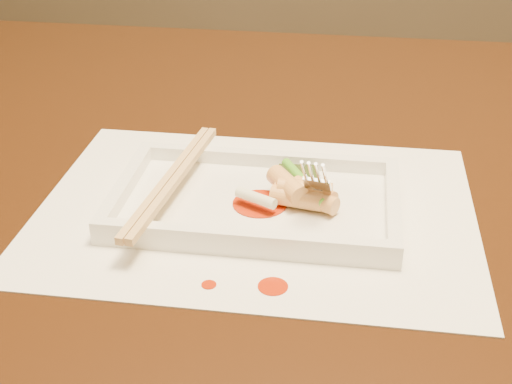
# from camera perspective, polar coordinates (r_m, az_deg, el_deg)

# --- Properties ---
(table) EXTENTS (1.40, 0.90, 0.75)m
(table) POSITION_cam_1_polar(r_m,az_deg,el_deg) (0.80, -3.00, -3.76)
(table) COLOR black
(table) RESTS_ON ground
(placemat) EXTENTS (0.40, 0.30, 0.00)m
(placemat) POSITION_cam_1_polar(r_m,az_deg,el_deg) (0.66, -0.00, -1.42)
(placemat) COLOR white
(placemat) RESTS_ON table
(sauce_splatter_a) EXTENTS (0.02, 0.02, 0.00)m
(sauce_splatter_a) POSITION_cam_1_polar(r_m,az_deg,el_deg) (0.56, 1.36, -7.56)
(sauce_splatter_a) COLOR #B02305
(sauce_splatter_a) RESTS_ON placemat
(sauce_splatter_b) EXTENTS (0.01, 0.01, 0.00)m
(sauce_splatter_b) POSITION_cam_1_polar(r_m,az_deg,el_deg) (0.56, -3.79, -7.41)
(sauce_splatter_b) COLOR #B02305
(sauce_splatter_b) RESTS_ON placemat
(plate_base) EXTENTS (0.26, 0.16, 0.01)m
(plate_base) POSITION_cam_1_polar(r_m,az_deg,el_deg) (0.66, 0.00, -1.06)
(plate_base) COLOR white
(plate_base) RESTS_ON placemat
(plate_rim_far) EXTENTS (0.26, 0.01, 0.01)m
(plate_rim_far) POSITION_cam_1_polar(r_m,az_deg,el_deg) (0.72, 0.85, 2.70)
(plate_rim_far) COLOR white
(plate_rim_far) RESTS_ON plate_base
(plate_rim_near) EXTENTS (0.26, 0.01, 0.01)m
(plate_rim_near) POSITION_cam_1_polar(r_m,az_deg,el_deg) (0.59, -1.03, -3.78)
(plate_rim_near) COLOR white
(plate_rim_near) RESTS_ON plate_base
(plate_rim_left) EXTENTS (0.01, 0.14, 0.01)m
(plate_rim_left) POSITION_cam_1_polar(r_m,az_deg,el_deg) (0.68, -10.43, 0.52)
(plate_rim_left) COLOR white
(plate_rim_left) RESTS_ON plate_base
(plate_rim_right) EXTENTS (0.01, 0.14, 0.01)m
(plate_rim_right) POSITION_cam_1_polar(r_m,az_deg,el_deg) (0.65, 10.92, -1.01)
(plate_rim_right) COLOR white
(plate_rim_right) RESTS_ON plate_base
(veg_piece) EXTENTS (0.04, 0.03, 0.01)m
(veg_piece) POSITION_cam_1_polar(r_m,az_deg,el_deg) (0.68, 3.39, 1.26)
(veg_piece) COLOR black
(veg_piece) RESTS_ON plate_base
(scallion_white) EXTENTS (0.04, 0.03, 0.01)m
(scallion_white) POSITION_cam_1_polar(r_m,az_deg,el_deg) (0.64, -0.00, -0.47)
(scallion_white) COLOR #EAEACC
(scallion_white) RESTS_ON plate_base
(scallion_green) EXTENTS (0.05, 0.08, 0.01)m
(scallion_green) POSITION_cam_1_polar(r_m,az_deg,el_deg) (0.66, 3.85, 0.82)
(scallion_green) COLOR #419818
(scallion_green) RESTS_ON plate_base
(chopstick_a) EXTENTS (0.03, 0.22, 0.01)m
(chopstick_a) POSITION_cam_1_polar(r_m,az_deg,el_deg) (0.66, -7.05, 1.07)
(chopstick_a) COLOR tan
(chopstick_a) RESTS_ON plate_rim_near
(chopstick_b) EXTENTS (0.03, 0.22, 0.01)m
(chopstick_b) POSITION_cam_1_polar(r_m,az_deg,el_deg) (0.66, -6.38, 1.02)
(chopstick_b) COLOR tan
(chopstick_b) RESTS_ON plate_rim_near
(fork) EXTENTS (0.09, 0.10, 0.14)m
(fork) POSITION_cam_1_polar(r_m,az_deg,el_deg) (0.63, 6.56, 5.40)
(fork) COLOR silver
(fork) RESTS_ON plate_base
(sauce_blob_0) EXTENTS (0.05, 0.05, 0.00)m
(sauce_blob_0) POSITION_cam_1_polar(r_m,az_deg,el_deg) (0.65, 0.31, -0.94)
(sauce_blob_0) COLOR #B02305
(sauce_blob_0) RESTS_ON plate_base
(rice_cake_0) EXTENTS (0.05, 0.04, 0.02)m
(rice_cake_0) POSITION_cam_1_polar(r_m,az_deg,el_deg) (0.64, 4.55, -0.51)
(rice_cake_0) COLOR #F1C270
(rice_cake_0) RESTS_ON plate_base
(rice_cake_1) EXTENTS (0.05, 0.04, 0.02)m
(rice_cake_1) POSITION_cam_1_polar(r_m,az_deg,el_deg) (0.65, 4.64, -0.04)
(rice_cake_1) COLOR #F1C270
(rice_cake_1) RESTS_ON plate_base
(rice_cake_2) EXTENTS (0.05, 0.02, 0.02)m
(rice_cake_2) POSITION_cam_1_polar(r_m,az_deg,el_deg) (0.64, 3.94, 0.20)
(rice_cake_2) COLOR #F1C270
(rice_cake_2) RESTS_ON plate_base
(rice_cake_3) EXTENTS (0.05, 0.03, 0.02)m
(rice_cake_3) POSITION_cam_1_polar(r_m,az_deg,el_deg) (0.64, 3.31, -0.48)
(rice_cake_3) COLOR #F1C270
(rice_cake_3) RESTS_ON plate_base
(rice_cake_4) EXTENTS (0.05, 0.03, 0.02)m
(rice_cake_4) POSITION_cam_1_polar(r_m,az_deg,el_deg) (0.65, 3.59, -0.03)
(rice_cake_4) COLOR #F1C270
(rice_cake_4) RESTS_ON plate_base
(rice_cake_5) EXTENTS (0.04, 0.05, 0.02)m
(rice_cake_5) POSITION_cam_1_polar(r_m,az_deg,el_deg) (0.65, 2.53, 0.55)
(rice_cake_5) COLOR #F1C270
(rice_cake_5) RESTS_ON plate_base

